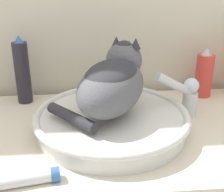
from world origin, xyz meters
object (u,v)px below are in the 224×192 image
cat (113,81)px  faucet (186,94)px  spray_bottle_trigger (204,74)px  hairspray_can_black (22,72)px  cream_tube (20,180)px

cat → faucet: cat is taller
cat → spray_bottle_trigger: (0.33, 0.21, -0.06)m
spray_bottle_trigger → hairspray_can_black: hairspray_can_black is taller
cream_tube → hairspray_can_black: bearing=98.0°
cat → hairspray_can_black: 0.34m
faucet → cream_tube: faucet is taller
faucet → hairspray_can_black: (-0.49, 0.15, 0.03)m
cat → faucet: bearing=-48.5°
cat → spray_bottle_trigger: 0.39m
spray_bottle_trigger → hairspray_can_black: bearing=180.0°
cream_tube → cat: bearing=46.8°
cat → hairspray_can_black: size_ratio=1.39×
faucet → spray_bottle_trigger: 0.19m
hairspray_can_black → spray_bottle_trigger: bearing=0.0°
faucet → cream_tube: bearing=15.7°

